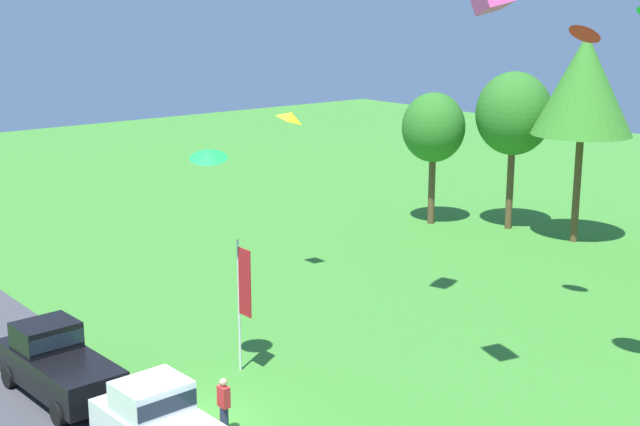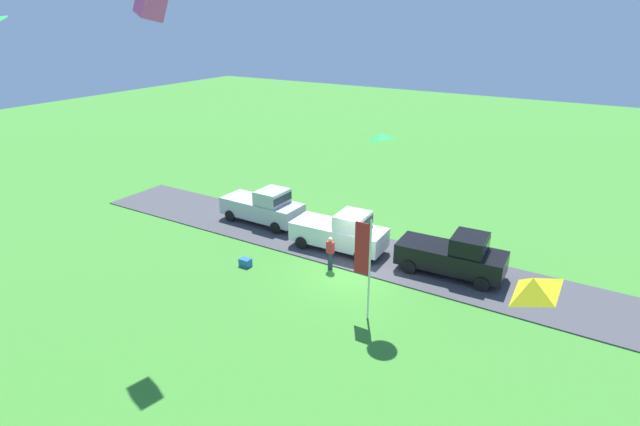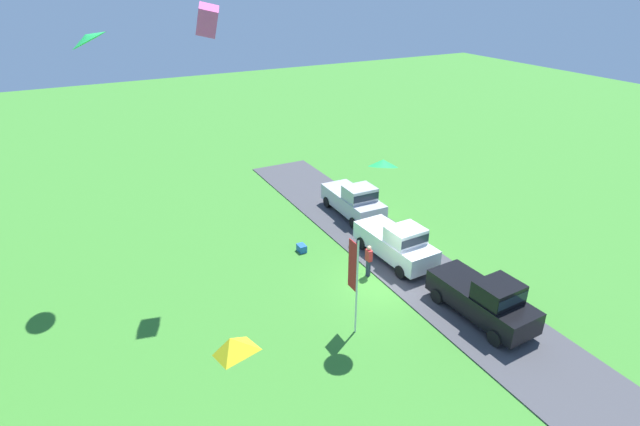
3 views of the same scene
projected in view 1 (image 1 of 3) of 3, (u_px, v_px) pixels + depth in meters
The scene contains 10 objects.
ground_plane at pixel (198, 425), 25.25m from camera, with size 120.00×120.00×0.00m, color #3D842D.
car_pickup_by_flagpole at pixel (57, 362), 26.82m from camera, with size 5.08×2.23×2.14m.
person_beside_suv at pixel (224, 407), 24.40m from camera, with size 0.36×0.24×1.71m.
tree_far_right at pixel (433, 128), 46.68m from camera, with size 3.33×3.33×7.02m.
tree_far_left at pixel (514, 114), 45.44m from camera, with size 3.88×3.88×8.19m.
tree_left_of_center at pixel (584, 85), 42.54m from camera, with size 4.82×4.82×10.17m.
flag_banner at pixel (243, 291), 28.12m from camera, with size 0.71×0.08×4.40m.
kite_diamond_topmost at pixel (292, 117), 36.65m from camera, with size 0.71×0.84×0.36m, color yellow.
kite_delta_trailing_tail at pixel (586, 31), 30.41m from camera, with size 1.14×1.14×0.27m, color red.
kite_delta_near_flag at pixel (208, 153), 26.35m from camera, with size 1.14×1.14×0.28m, color green.
Camera 1 is at (20.13, -11.92, 11.77)m, focal length 50.00 mm.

